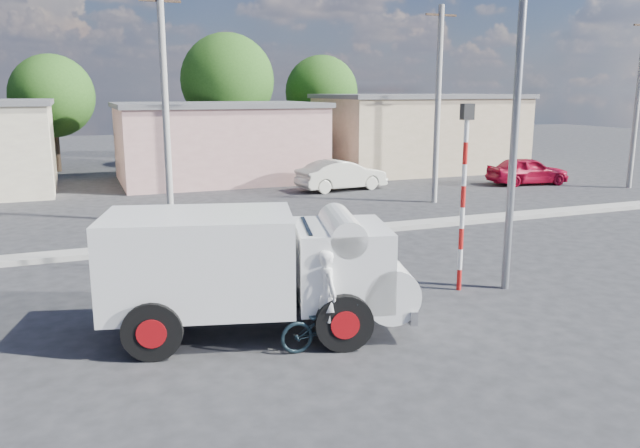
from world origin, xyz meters
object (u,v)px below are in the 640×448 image
object	(u,v)px
truck	(259,267)
cyclist	(328,308)
streetlight	(512,76)
car_cream	(342,175)
bicycle	(327,325)
car_red	(527,171)
traffic_pole	(464,182)

from	to	relation	value
truck	cyclist	size ratio (longest dim) A/B	3.88
truck	cyclist	world-z (taller)	truck
truck	streetlight	bearing A→B (deg)	19.74
car_cream	bicycle	bearing A→B (deg)	148.65
bicycle	streetlight	xyz separation A→B (m)	(5.16, 1.78, 4.50)
truck	car_red	xyz separation A→B (m)	(18.08, 14.11, -0.64)
traffic_pole	bicycle	bearing A→B (deg)	-153.84
truck	traffic_pole	distance (m)	5.37
car_red	streetlight	world-z (taller)	streetlight
bicycle	cyclist	xyz separation A→B (m)	(0.00, 0.00, 0.33)
truck	traffic_pole	world-z (taller)	traffic_pole
bicycle	car_red	distance (m)	23.02
car_cream	streetlight	distance (m)	16.10
car_cream	traffic_pole	size ratio (longest dim) A/B	0.99
cyclist	traffic_pole	world-z (taller)	traffic_pole
streetlight	car_red	bearing A→B (deg)	48.51
truck	car_cream	distance (m)	18.06
truck	car_cream	world-z (taller)	truck
bicycle	traffic_pole	bearing A→B (deg)	-60.00
car_red	streetlight	size ratio (longest dim) A/B	0.45
truck	streetlight	size ratio (longest dim) A/B	0.68
truck	streetlight	world-z (taller)	streetlight
cyclist	car_red	size ratio (longest dim) A/B	0.39
traffic_pole	streetlight	bearing A→B (deg)	-17.73
bicycle	car_cream	bearing A→B (deg)	-20.43
car_cream	streetlight	xyz separation A→B (m)	(-2.54, -15.32, 4.25)
cyclist	streetlight	size ratio (longest dim) A/B	0.18
car_cream	car_red	distance (m)	9.62
bicycle	traffic_pole	world-z (taller)	traffic_pole
cyclist	traffic_pole	xyz separation A→B (m)	(4.23, 2.08, 1.80)
truck	bicycle	bearing A→B (deg)	-38.53
traffic_pole	streetlight	distance (m)	2.56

